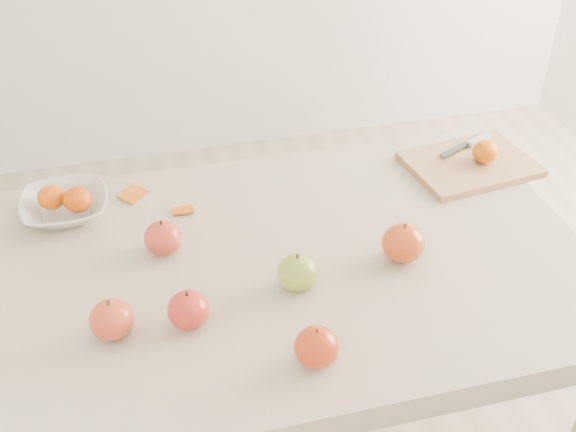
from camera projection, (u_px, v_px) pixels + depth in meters
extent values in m
cube|color=beige|center=(294.00, 265.00, 1.48)|extent=(1.20, 0.80, 0.04)
cylinder|color=#BCAA8E|center=(57.00, 329.00, 1.86)|extent=(0.06, 0.06, 0.71)
cylinder|color=#BCAA8E|center=(444.00, 262.00, 2.08)|extent=(0.06, 0.06, 0.71)
cube|color=tan|center=(470.00, 164.00, 1.74)|extent=(0.32, 0.25, 0.02)
ellipsoid|color=#C95D07|center=(485.00, 152.00, 1.72)|extent=(0.06, 0.06, 0.05)
imported|color=silver|center=(65.00, 207.00, 1.57)|extent=(0.19, 0.19, 0.05)
ellipsoid|color=#D85807|center=(51.00, 197.00, 1.56)|extent=(0.06, 0.06, 0.05)
ellipsoid|color=#CC4407|center=(77.00, 200.00, 1.55)|extent=(0.06, 0.06, 0.06)
cube|color=#CB550E|center=(134.00, 196.00, 1.64)|extent=(0.07, 0.07, 0.01)
cube|color=#D3520E|center=(183.00, 211.00, 1.60)|extent=(0.05, 0.04, 0.01)
cube|color=silver|center=(479.00, 140.00, 1.80)|extent=(0.08, 0.05, 0.01)
cube|color=#35383C|center=(455.00, 150.00, 1.76)|extent=(0.09, 0.06, 0.00)
ellipsoid|color=olive|center=(297.00, 272.00, 1.38)|extent=(0.08, 0.08, 0.07)
ellipsoid|color=#93040E|center=(189.00, 310.00, 1.29)|extent=(0.08, 0.08, 0.07)
ellipsoid|color=maroon|center=(163.00, 238.00, 1.46)|extent=(0.08, 0.08, 0.07)
ellipsoid|color=#A71924|center=(112.00, 320.00, 1.27)|extent=(0.08, 0.08, 0.07)
ellipsoid|color=#9E0D0C|center=(403.00, 243.00, 1.44)|extent=(0.09, 0.09, 0.08)
ellipsoid|color=#A72411|center=(317.00, 347.00, 1.22)|extent=(0.08, 0.08, 0.07)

